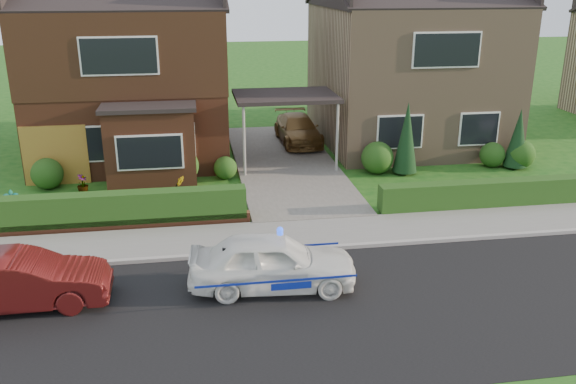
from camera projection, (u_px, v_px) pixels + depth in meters
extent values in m
plane|color=#164C14|center=(362.00, 307.00, 13.46)|extent=(120.00, 120.00, 0.00)
cube|color=black|center=(362.00, 307.00, 13.46)|extent=(60.00, 6.00, 0.02)
cube|color=#9E9993|center=(331.00, 248.00, 16.28)|extent=(60.00, 0.16, 0.12)
cube|color=slate|center=(323.00, 233.00, 17.26)|extent=(60.00, 2.00, 0.10)
cube|color=#666059|center=(285.00, 163.00, 23.68)|extent=(3.80, 12.00, 0.12)
cube|color=brown|center=(133.00, 82.00, 24.67)|extent=(7.20, 8.00, 5.80)
cube|color=white|center=(80.00, 144.00, 21.19)|extent=(1.80, 0.08, 1.30)
cube|color=white|center=(173.00, 141.00, 21.66)|extent=(1.60, 0.08, 1.30)
cube|color=white|center=(119.00, 56.00, 20.43)|extent=(2.60, 0.08, 1.30)
cube|color=black|center=(129.00, 45.00, 24.19)|extent=(7.26, 8.06, 2.90)
cube|color=brown|center=(151.00, 148.00, 20.93)|extent=(3.00, 1.40, 2.70)
cube|color=black|center=(148.00, 107.00, 20.46)|extent=(3.20, 1.60, 0.14)
cube|color=#907358|center=(407.00, 75.00, 26.40)|extent=(7.20, 8.00, 5.80)
cube|color=white|center=(400.00, 132.00, 22.92)|extent=(1.80, 0.08, 1.30)
cube|color=white|center=(479.00, 129.00, 23.39)|extent=(1.60, 0.08, 1.30)
cube|color=white|center=(447.00, 50.00, 22.16)|extent=(2.60, 0.08, 1.30)
cube|color=black|center=(285.00, 96.00, 22.81)|extent=(3.80, 3.00, 0.14)
cylinder|color=gray|center=(244.00, 142.00, 21.70)|extent=(0.10, 0.10, 2.70)
cylinder|color=gray|center=(337.00, 138.00, 22.20)|extent=(0.10, 0.10, 2.70)
cube|color=brown|center=(56.00, 155.00, 21.15)|extent=(2.20, 0.10, 2.10)
cube|color=brown|center=(116.00, 225.00, 17.47)|extent=(7.70, 0.25, 0.36)
cube|color=#153D13|center=(117.00, 229.00, 17.67)|extent=(7.50, 0.55, 0.90)
cube|color=#153D13|center=(493.00, 207.00, 19.30)|extent=(7.50, 0.55, 0.80)
sphere|color=#153D13|center=(47.00, 174.00, 20.86)|extent=(1.08, 1.08, 1.08)
sphere|color=#153D13|center=(180.00, 166.00, 21.30)|extent=(1.32, 1.32, 1.32)
sphere|color=#153D13|center=(225.00, 168.00, 21.90)|extent=(0.84, 0.84, 0.84)
sphere|color=#153D13|center=(377.00, 158.00, 22.49)|extent=(1.20, 1.20, 1.20)
sphere|color=#153D13|center=(492.00, 155.00, 23.31)|extent=(0.96, 0.96, 0.96)
sphere|color=#153D13|center=(521.00, 154.00, 23.16)|extent=(1.08, 1.08, 1.08)
cone|color=black|center=(406.00, 140.00, 22.22)|extent=(0.90, 0.90, 2.60)
cone|color=black|center=(518.00, 140.00, 22.94)|extent=(0.90, 0.90, 2.20)
imported|color=white|center=(273.00, 262.00, 14.08)|extent=(1.88, 3.99, 1.32)
sphere|color=#193FF2|center=(281.00, 232.00, 13.87)|extent=(0.17, 0.17, 0.17)
cube|color=navy|center=(277.00, 280.00, 13.37)|extent=(3.56, 0.02, 0.05)
cube|color=navy|center=(268.00, 250.00, 14.83)|extent=(3.56, 0.02, 0.05)
ellipsoid|color=black|center=(226.00, 257.00, 13.74)|extent=(0.22, 0.17, 0.21)
sphere|color=white|center=(226.00, 258.00, 13.69)|extent=(0.11, 0.11, 0.11)
sphere|color=black|center=(226.00, 252.00, 13.68)|extent=(0.13, 0.13, 0.13)
cone|color=black|center=(224.00, 249.00, 13.66)|extent=(0.04, 0.04, 0.05)
cone|color=black|center=(228.00, 249.00, 13.67)|extent=(0.04, 0.04, 0.05)
imported|color=brown|center=(298.00, 129.00, 26.28)|extent=(1.72, 4.05, 1.16)
imported|color=#4B1010|center=(21.00, 282.00, 13.27)|extent=(1.39, 3.79, 1.24)
imported|color=gray|center=(12.00, 204.00, 18.41)|extent=(0.51, 0.42, 0.82)
imported|color=gray|center=(179.00, 188.00, 19.95)|extent=(0.52, 0.48, 0.77)
imported|color=gray|center=(83.00, 185.00, 20.39)|extent=(0.45, 0.45, 0.67)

